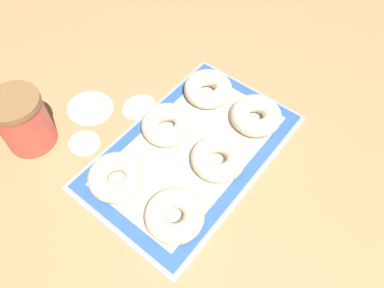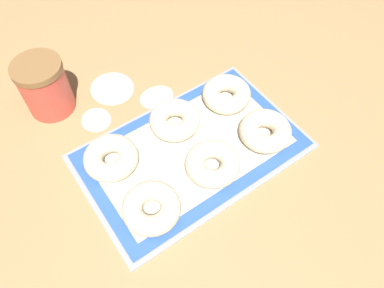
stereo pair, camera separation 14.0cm
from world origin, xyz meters
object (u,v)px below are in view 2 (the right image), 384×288
Objects in this scene: bagel_front_center at (213,164)px; bagel_back_right at (227,94)px; bagel_back_center at (175,120)px; baking_tray at (192,151)px; flour_canister at (45,87)px; bagel_front_left at (151,208)px; bagel_front_right at (265,131)px; bagel_back_left at (111,158)px.

bagel_back_right is (0.16, 0.15, 0.00)m from bagel_front_center.
bagel_back_center is 1.00× the size of bagel_back_right.
bagel_front_center and bagel_back_center have the same top height.
baking_tray is 0.08m from bagel_front_center.
baking_tray is at bearing -154.79° from bagel_back_right.
bagel_front_center and bagel_back_right have the same top height.
bagel_front_left is at bearing -82.86° from flour_canister.
bagel_front_right is at bearing 2.39° from bagel_front_left.
bagel_front_right is 1.00× the size of bagel_back_center.
bagel_front_center is 0.15m from bagel_back_center.
bagel_front_left is at bearing -175.68° from bagel_front_center.
bagel_front_center is at bearing 4.32° from bagel_front_left.
flour_canister is (-0.22, 0.40, 0.04)m from bagel_front_center.
baking_tray is 4.18× the size of bagel_back_right.
bagel_front_center is at bearing -179.68° from bagel_front_right.
flour_canister is (-0.38, 0.25, 0.04)m from bagel_back_right.
bagel_front_center is at bearing -89.93° from bagel_back_center.
bagel_front_right is (0.33, 0.01, 0.00)m from bagel_front_left.
bagel_front_left is (-0.16, -0.08, 0.03)m from baking_tray.
bagel_back_left is (-0.34, 0.14, 0.00)m from bagel_front_right.
bagel_back_right is (0.34, 0.00, 0.00)m from bagel_back_left.
bagel_front_right is at bearing -23.20° from bagel_back_left.
bagel_front_center is (0.17, 0.01, 0.00)m from bagel_front_left.
flour_canister reaches higher than bagel_front_center.
bagel_back_left is at bearing -80.70° from flour_canister.
bagel_front_center is at bearing -136.60° from bagel_back_right.
bagel_back_right is at bearing 43.40° from bagel_front_center.
bagel_front_center is 0.23m from bagel_back_left.
bagel_back_left is at bearing -179.71° from bagel_back_right.
bagel_back_left reaches higher than baking_tray.
bagel_back_center and bagel_back_right have the same top height.
baking_tray is 4.18× the size of bagel_front_center.
bagel_back_left and bagel_back_right have the same top height.
flour_canister is (-0.04, 0.25, 0.04)m from bagel_back_left.
flour_canister is at bearing 123.19° from baking_tray.
bagel_front_left is at bearing -135.53° from bagel_back_center.
baking_tray is 4.18× the size of bagel_front_left.
baking_tray is at bearing 95.50° from bagel_front_center.
bagel_back_center is at bearing 2.45° from bagel_back_left.
bagel_back_center is (0.17, 0.17, 0.00)m from bagel_front_left.
bagel_back_left is 1.00× the size of bagel_back_center.
bagel_back_left is (-0.01, 0.16, 0.00)m from bagel_front_left.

